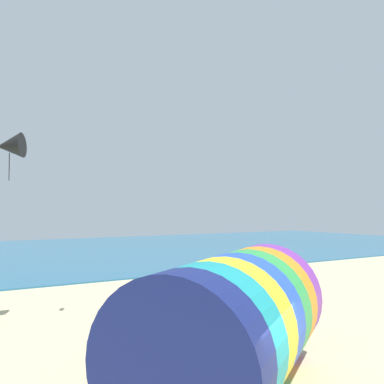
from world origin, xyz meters
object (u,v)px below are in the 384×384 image
object	(u,v)px
giant_inflatable_tube	(233,323)
kite_black_delta	(10,146)
bystander_mid_beach	(245,294)
kite_handler	(293,317)

from	to	relation	value
giant_inflatable_tube	kite_black_delta	size ratio (longest dim) A/B	4.22
bystander_mid_beach	kite_handler	bearing A→B (deg)	-103.27
kite_black_delta	bystander_mid_beach	bearing A→B (deg)	-17.72
kite_handler	bystander_mid_beach	size ratio (longest dim) A/B	0.93
kite_handler	kite_black_delta	distance (m)	12.67
kite_handler	bystander_mid_beach	world-z (taller)	bystander_mid_beach
giant_inflatable_tube	bystander_mid_beach	distance (m)	8.26
kite_handler	bystander_mid_beach	distance (m)	3.96
kite_handler	kite_black_delta	world-z (taller)	kite_black_delta
kite_black_delta	bystander_mid_beach	size ratio (longest dim) A/B	1.07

